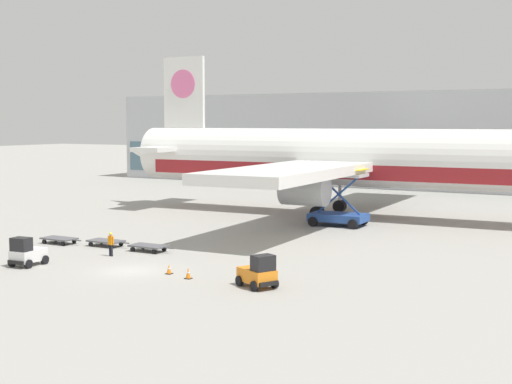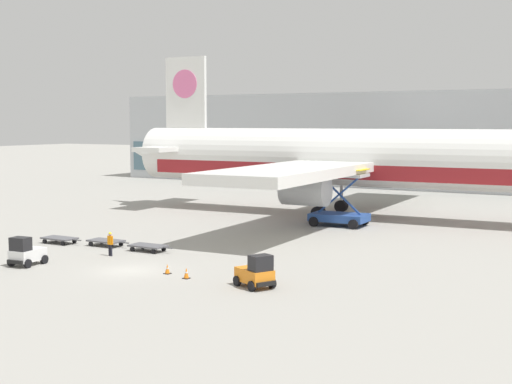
{
  "view_description": "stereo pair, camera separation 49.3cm",
  "coord_description": "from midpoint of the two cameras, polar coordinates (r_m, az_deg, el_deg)",
  "views": [
    {
      "loc": [
        29.22,
        -36.06,
        9.69
      ],
      "look_at": [
        1.36,
        14.39,
        4.0
      ],
      "focal_mm": 50.0,
      "sensor_mm": 36.0,
      "label": 1
    },
    {
      "loc": [
        29.65,
        -35.82,
        9.69
      ],
      "look_at": [
        1.36,
        14.39,
        4.0
      ],
      "focal_mm": 50.0,
      "sensor_mm": 36.0,
      "label": 2
    }
  ],
  "objects": [
    {
      "name": "baggage_tug_mid",
      "position": [
        50.66,
        -17.67,
        -4.65
      ],
      "size": [
        1.81,
        2.56,
        2.0
      ],
      "rotation": [
        0.0,
        0.0,
        -1.49
      ],
      "color": "silver",
      "rests_on": "ground_plane"
    },
    {
      "name": "baggage_dolly_lead",
      "position": [
        59.09,
        -15.21,
        -3.62
      ],
      "size": [
        3.7,
        1.51,
        0.48
      ],
      "rotation": [
        0.0,
        0.0,
        0.0
      ],
      "color": "#56565B",
      "rests_on": "ground_plane"
    },
    {
      "name": "airplane_main",
      "position": [
        72.69,
        8.66,
        2.54
      ],
      "size": [
        58.09,
        48.23,
        17.0
      ],
      "rotation": [
        0.0,
        0.0,
        0.03
      ],
      "color": "white",
      "rests_on": "ground_plane"
    },
    {
      "name": "scissor_lift_loader",
      "position": [
        66.91,
        6.9,
        -0.96
      ],
      "size": [
        5.29,
        3.51,
        5.36
      ],
      "rotation": [
        0.0,
        0.0,
        0.03
      ],
      "color": "#284C99",
      "rests_on": "ground_plane"
    },
    {
      "name": "traffic_cone_far",
      "position": [
        46.11,
        -6.8,
        -6.14
      ],
      "size": [
        0.4,
        0.4,
        0.63
      ],
      "color": "black",
      "rests_on": "ground_plane"
    },
    {
      "name": "terminal_building",
      "position": [
        112.49,
        11.22,
        4.15
      ],
      "size": [
        90.0,
        18.2,
        14.0
      ],
      "color": "#B2B7BC",
      "rests_on": "ground_plane"
    },
    {
      "name": "traffic_cone_near",
      "position": [
        44.6,
        -5.28,
        -6.49
      ],
      "size": [
        0.4,
        0.4,
        0.69
      ],
      "color": "black",
      "rests_on": "ground_plane"
    },
    {
      "name": "baggage_dolly_second",
      "position": [
        56.98,
        -11.67,
        -3.87
      ],
      "size": [
        3.7,
        1.51,
        0.48
      ],
      "rotation": [
        0.0,
        0.0,
        0.0
      ],
      "color": "#56565B",
      "rests_on": "ground_plane"
    },
    {
      "name": "ground_plane",
      "position": [
        47.46,
        -9.76,
        -6.23
      ],
      "size": [
        400.0,
        400.0,
        0.0
      ],
      "primitive_type": "plane",
      "color": "#9E9B93"
    },
    {
      "name": "baggage_dolly_third",
      "position": [
        54.16,
        -8.37,
        -4.31
      ],
      "size": [
        3.7,
        1.51,
        0.48
      ],
      "rotation": [
        0.0,
        0.0,
        0.0
      ],
      "color": "#56565B",
      "rests_on": "ground_plane"
    },
    {
      "name": "ground_crew_near",
      "position": [
        52.66,
        -11.32,
        -3.94
      ],
      "size": [
        0.57,
        0.26,
        1.75
      ],
      "rotation": [
        0.0,
        0.0,
        6.18
      ],
      "color": "black",
      "rests_on": "ground_plane"
    },
    {
      "name": "baggage_tug_foreground",
      "position": [
        41.95,
        0.35,
        -6.49
      ],
      "size": [
        2.81,
        2.48,
        2.0
      ],
      "rotation": [
        0.0,
        0.0,
        -0.48
      ],
      "color": "orange",
      "rests_on": "ground_plane"
    }
  ]
}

